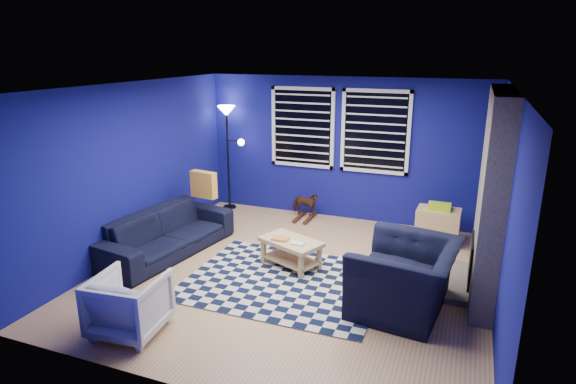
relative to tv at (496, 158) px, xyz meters
The scene contains 18 objects.
floor 3.46m from the tv, 140.73° to the right, with size 5.00×5.00×0.00m, color tan.
ceiling 3.35m from the tv, 140.73° to the right, with size 5.00×5.00×0.00m, color white.
wall_back 2.50m from the tv, 168.45° to the left, with size 5.00×5.00×0.00m, color navy.
wall_left 5.34m from the tv, 157.98° to the right, with size 5.00×5.00×0.00m, color navy.
wall_right 2.01m from the tv, 88.45° to the right, with size 5.00×5.00×0.00m, color navy.
fireplace 1.52m from the tv, 93.32° to the right, with size 0.65×2.00×2.50m.
window_left 3.24m from the tv, behind, with size 1.17×0.06×1.42m.
window_right 1.96m from the tv, 166.32° to the left, with size 1.17×0.06×1.42m.
tv is the anchor object (origin of this frame).
rug 3.62m from the tv, 137.77° to the right, with size 2.50×2.00×0.02m, color black.
sofa 5.00m from the tv, 155.78° to the right, with size 0.86×2.20×0.64m, color black.
armchair_big 2.74m from the tv, 111.21° to the right, with size 1.09×1.25×0.81m, color black.
armchair_bent 5.43m from the tv, 132.56° to the right, with size 0.71×0.73×0.66m, color gray.
rocking_horse 3.23m from the tv, behind, with size 0.50×0.23×0.43m, color #432B15.
coffee_table 3.31m from the tv, 145.07° to the right, with size 0.97×0.77×0.42m.
cabinet 1.34m from the tv, behind, with size 0.67×0.46×0.64m.
floor_lamp 4.58m from the tv, behind, with size 0.53×0.33×1.95m.
throw_pillow 4.49m from the tv, 165.23° to the right, with size 0.45×0.13×0.43m, color gold.
Camera 1 is at (2.07, -5.57, 2.94)m, focal length 30.00 mm.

